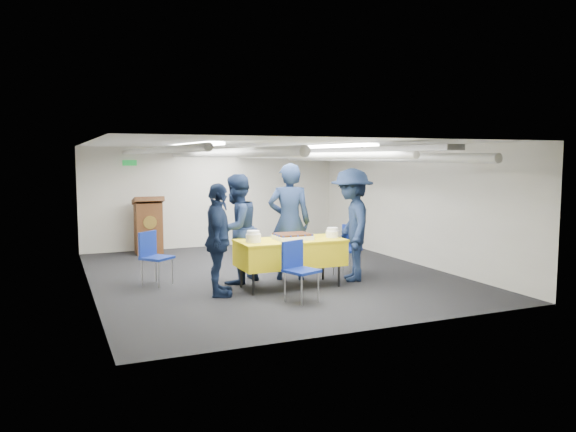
# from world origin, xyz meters

# --- Properties ---
(ground) EXTENTS (7.00, 7.00, 0.00)m
(ground) POSITION_xyz_m (0.00, 0.00, 0.00)
(ground) COLOR black
(ground) RESTS_ON ground
(room_shell) EXTENTS (6.00, 7.00, 2.30)m
(room_shell) POSITION_xyz_m (0.09, 0.41, 1.81)
(room_shell) COLOR beige
(room_shell) RESTS_ON ground
(serving_table) EXTENTS (1.70, 0.81, 0.77)m
(serving_table) POSITION_xyz_m (-0.04, -1.05, 0.56)
(serving_table) COLOR black
(serving_table) RESTS_ON ground
(sheet_cake) EXTENTS (0.57, 0.45, 0.10)m
(sheet_cake) POSITION_xyz_m (-0.00, -1.05, 0.82)
(sheet_cake) COLOR white
(sheet_cake) RESTS_ON serving_table
(plate_stack_left) EXTENTS (0.23, 0.23, 0.18)m
(plate_stack_left) POSITION_xyz_m (-0.68, -1.10, 0.85)
(plate_stack_left) COLOR white
(plate_stack_left) RESTS_ON serving_table
(plate_stack_right) EXTENTS (0.21, 0.21, 0.16)m
(plate_stack_right) POSITION_xyz_m (0.69, -1.10, 0.84)
(plate_stack_right) COLOR white
(plate_stack_right) RESTS_ON serving_table
(podium) EXTENTS (0.62, 0.53, 1.25)m
(podium) POSITION_xyz_m (-1.60, 3.05, 0.61)
(podium) COLOR #5C3217
(podium) RESTS_ON ground
(chair_near) EXTENTS (0.54, 0.54, 0.87)m
(chair_near) POSITION_xyz_m (-0.28, -1.88, 0.53)
(chair_near) COLOR gray
(chair_near) RESTS_ON ground
(chair_right) EXTENTS (0.58, 0.58, 0.87)m
(chair_right) POSITION_xyz_m (1.33, -0.52, 0.53)
(chair_right) COLOR gray
(chair_right) RESTS_ON ground
(chair_left) EXTENTS (0.59, 0.59, 0.87)m
(chair_left) POSITION_xyz_m (-2.03, -0.02, 0.53)
(chair_left) COLOR gray
(chair_left) RESTS_ON ground
(sailor_a) EXTENTS (0.85, 0.72, 1.97)m
(sailor_a) POSITION_xyz_m (0.18, -0.50, 0.99)
(sailor_a) COLOR black
(sailor_a) RESTS_ON ground
(sailor_b) EXTENTS (1.11, 1.05, 1.80)m
(sailor_b) POSITION_xyz_m (-0.73, -0.42, 0.90)
(sailor_b) COLOR black
(sailor_b) RESTS_ON ground
(sailor_c) EXTENTS (0.69, 1.07, 1.69)m
(sailor_c) POSITION_xyz_m (-1.25, -1.15, 0.85)
(sailor_c) COLOR black
(sailor_c) RESTS_ON ground
(sailor_d) EXTENTS (1.08, 1.39, 1.89)m
(sailor_d) POSITION_xyz_m (1.12, -0.98, 0.95)
(sailor_d) COLOR black
(sailor_d) RESTS_ON ground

